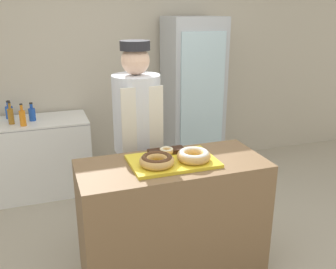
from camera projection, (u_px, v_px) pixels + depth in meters
wall_back at (112, 64)px, 4.43m from camera, size 8.00×0.06×2.70m
display_counter at (172, 220)px, 2.80m from camera, size 1.35×0.60×0.93m
serving_tray at (173, 161)px, 2.65m from camera, size 0.61×0.41×0.02m
donut_chocolate_glaze at (157, 160)px, 2.54m from camera, size 0.24×0.24×0.07m
donut_light_glaze at (194, 155)px, 2.62m from camera, size 0.24×0.24×0.07m
donut_mini_center at (167, 150)px, 2.76m from camera, size 0.11×0.11×0.04m
brownie_back_left at (155, 152)px, 2.74m from camera, size 0.10×0.10×0.03m
brownie_back_right at (178, 150)px, 2.79m from camera, size 0.10×0.10×0.03m
baker_person at (138, 140)px, 3.15m from camera, size 0.39×0.39×1.73m
beverage_fridge at (193, 98)px, 4.51m from camera, size 0.64×0.59×1.89m
chest_freezer at (44, 156)px, 4.14m from camera, size 0.99×0.59×0.84m
bottle_blue at (9, 112)px, 4.04m from camera, size 0.08×0.08×0.19m
bottle_orange at (23, 117)px, 3.77m from camera, size 0.06×0.06×0.23m
bottle_amber at (11, 116)px, 3.83m from camera, size 0.06×0.06×0.23m
bottle_blue_b at (32, 114)px, 3.95m from camera, size 0.07×0.07×0.20m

